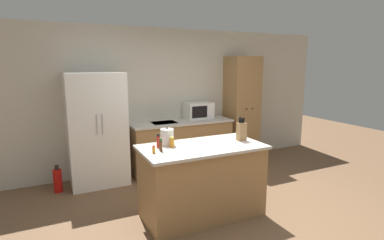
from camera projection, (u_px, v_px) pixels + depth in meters
name	position (u px, v px, depth m)	size (l,w,h in m)	color
ground_plane	(225.00, 221.00, 3.77)	(14.00, 14.00, 0.00)	brown
wall_back	(161.00, 100.00, 5.60)	(7.20, 0.06, 2.60)	beige
refrigerator	(97.00, 129.00, 4.84)	(0.89, 0.67, 1.83)	white
back_counter	(181.00, 145.00, 5.58)	(1.90, 0.64, 0.93)	#9E7547
pantry_cabinet	(242.00, 109.00, 6.09)	(0.60, 0.54, 2.10)	#9E7547
kitchen_island	(202.00, 180.00, 3.87)	(1.56, 0.83, 0.94)	#9E7547
microwave	(198.00, 110.00, 5.73)	(0.52, 0.36, 0.31)	white
knife_block	(242.00, 131.00, 4.03)	(0.11, 0.09, 0.33)	#9E7547
spice_bottle_tall_dark	(172.00, 142.00, 3.71)	(0.06, 0.06, 0.13)	orange
spice_bottle_short_red	(154.00, 150.00, 3.46)	(0.04, 0.04, 0.09)	orange
spice_bottle_amber_oil	(161.00, 145.00, 3.53)	(0.04, 0.04, 0.16)	#563319
spice_bottle_green_herb	(158.00, 141.00, 3.68)	(0.05, 0.05, 0.17)	#B2281E
kettle	(167.00, 137.00, 3.82)	(0.17, 0.17, 0.23)	white
fire_extinguisher	(58.00, 180.00, 4.62)	(0.13, 0.13, 0.43)	red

